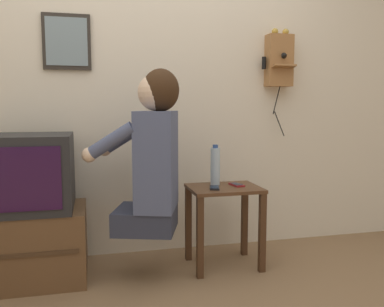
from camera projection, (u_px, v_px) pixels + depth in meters
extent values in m
cube|color=silver|center=(146.00, 77.00, 2.90)|extent=(6.80, 0.05, 2.55)
cube|color=#51331E|center=(224.00, 188.00, 2.68)|extent=(0.46, 0.37, 0.02)
cube|color=#452B1A|center=(200.00, 238.00, 2.51)|extent=(0.04, 0.04, 0.52)
cube|color=#452B1A|center=(262.00, 233.00, 2.61)|extent=(0.04, 0.04, 0.52)
cube|color=#452B1A|center=(188.00, 224.00, 2.81)|extent=(0.04, 0.04, 0.52)
cube|color=#452B1A|center=(244.00, 220.00, 2.91)|extent=(0.04, 0.04, 0.52)
cube|color=#2D3347|center=(146.00, 219.00, 2.50)|extent=(0.45, 0.44, 0.14)
cube|color=#4C567A|center=(157.00, 160.00, 2.45)|extent=(0.32, 0.41, 0.59)
sphere|color=beige|center=(156.00, 92.00, 2.40)|extent=(0.22, 0.22, 0.22)
ellipsoid|color=#382314|center=(161.00, 90.00, 2.40)|extent=(0.28, 0.29, 0.25)
cylinder|color=#4C567A|center=(111.00, 141.00, 2.30)|extent=(0.30, 0.16, 0.22)
cylinder|color=#4C567A|center=(124.00, 137.00, 2.61)|extent=(0.30, 0.16, 0.22)
sphere|color=beige|center=(89.00, 155.00, 2.32)|extent=(0.09, 0.09, 0.09)
sphere|color=beige|center=(105.00, 149.00, 2.63)|extent=(0.09, 0.09, 0.09)
cube|color=brown|center=(26.00, 245.00, 2.48)|extent=(0.71, 0.49, 0.44)
cube|color=#432E1C|center=(19.00, 256.00, 2.24)|extent=(0.64, 0.01, 0.02)
cube|color=#232326|center=(26.00, 172.00, 2.44)|extent=(0.54, 0.50, 0.45)
cube|color=#280F33|center=(19.00, 180.00, 2.19)|extent=(0.44, 0.01, 0.35)
cube|color=#9E6B3D|center=(279.00, 61.00, 3.04)|extent=(0.19, 0.11, 0.38)
cube|color=#9E6B3D|center=(284.00, 66.00, 2.96)|extent=(0.17, 0.07, 0.03)
sphere|color=#B79338|center=(275.00, 32.00, 3.00)|extent=(0.05, 0.05, 0.05)
sphere|color=#B79338|center=(286.00, 32.00, 3.02)|extent=(0.05, 0.05, 0.05)
cone|color=black|center=(285.00, 55.00, 2.94)|extent=(0.04, 0.05, 0.04)
cylinder|color=black|center=(264.00, 63.00, 3.01)|extent=(0.03, 0.03, 0.09)
cylinder|color=black|center=(277.00, 100.00, 3.05)|extent=(0.04, 0.04, 0.22)
cylinder|color=black|center=(279.00, 124.00, 3.09)|extent=(0.07, 0.06, 0.19)
cube|color=#2D2823|center=(67.00, 42.00, 2.71)|extent=(0.31, 0.02, 0.37)
cube|color=gray|center=(67.00, 41.00, 2.70)|extent=(0.27, 0.01, 0.32)
cube|color=black|center=(214.00, 188.00, 2.62)|extent=(0.09, 0.14, 0.01)
cube|color=black|center=(214.00, 187.00, 2.61)|extent=(0.07, 0.11, 0.00)
cube|color=maroon|center=(237.00, 185.00, 2.72)|extent=(0.08, 0.13, 0.01)
cube|color=black|center=(237.00, 184.00, 2.72)|extent=(0.07, 0.10, 0.00)
cylinder|color=#ADC6DB|center=(215.00, 166.00, 2.74)|extent=(0.06, 0.06, 0.25)
cylinder|color=#2D4C8C|center=(215.00, 146.00, 2.72)|extent=(0.04, 0.04, 0.02)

